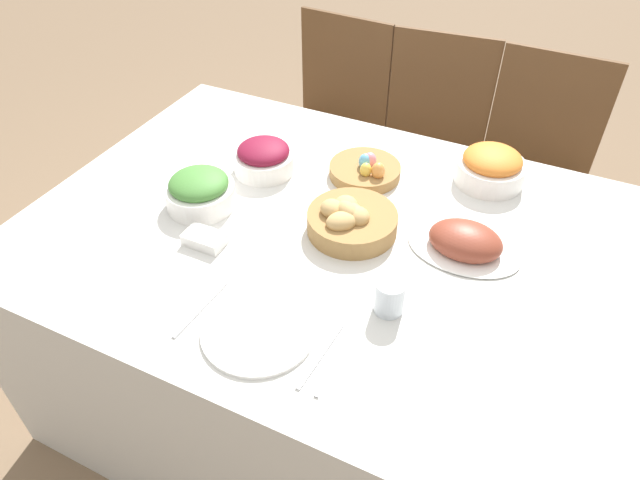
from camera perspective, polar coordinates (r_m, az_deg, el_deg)
ground_plane at (r=2.14m, az=0.38°, el=-15.05°), size 12.00×12.00×0.00m
dining_table at (r=1.83m, az=0.43°, el=-8.26°), size 1.62×1.18×0.78m
chair_far_center at (r=2.44m, az=10.76°, el=8.99°), size 0.46×0.46×0.95m
chair_far_right at (r=2.39m, az=20.15°, el=6.35°), size 0.43×0.43×0.95m
chair_far_left at (r=2.56m, az=1.13°, el=11.42°), size 0.45×0.45×0.95m
bread_basket at (r=1.53m, az=3.07°, el=2.02°), size 0.24×0.24×0.10m
egg_basket at (r=1.75m, az=4.53°, el=7.04°), size 0.22×0.22×0.08m
ham_platter at (r=1.52m, az=14.30°, el=-0.21°), size 0.30×0.21×0.08m
beet_salad_bowl at (r=1.77m, az=-5.64°, el=8.20°), size 0.19×0.19×0.10m
green_salad_bowl at (r=1.65m, az=-11.92°, el=4.84°), size 0.20×0.20×0.11m
carrot_bowl at (r=1.78m, az=16.73°, el=7.01°), size 0.20×0.20×0.11m
dinner_plate at (r=1.30m, az=-6.15°, el=-8.94°), size 0.26×0.26×0.01m
fork at (r=1.37m, az=-11.80°, el=-6.71°), size 0.02×0.20×0.00m
knife at (r=1.26m, az=0.10°, el=-11.42°), size 0.02×0.20×0.00m
spoon at (r=1.25m, az=1.37°, el=-11.89°), size 0.02×0.20×0.00m
drinking_cup at (r=1.32m, az=6.97°, el=-5.61°), size 0.07×0.07×0.09m
butter_dish at (r=1.53m, az=-11.46°, el=0.10°), size 0.11×0.07×0.03m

